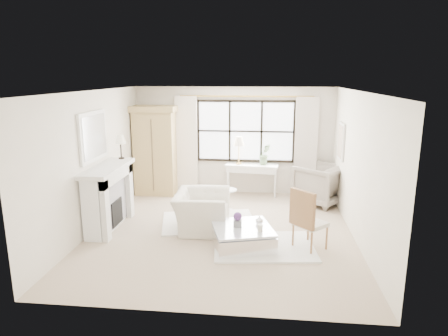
{
  "coord_description": "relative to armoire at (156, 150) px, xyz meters",
  "views": [
    {
      "loc": [
        0.82,
        -7.24,
        2.99
      ],
      "look_at": [
        0.02,
        0.2,
        1.23
      ],
      "focal_mm": 32.0,
      "sensor_mm": 36.0,
      "label": 1
    }
  ],
  "objects": [
    {
      "name": "pillar_candle",
      "position": [
        2.71,
        -3.23,
        -0.7
      ],
      "size": [
        0.09,
        0.09,
        0.12
      ],
      "primitive_type": "cylinder",
      "color": "silver",
      "rests_on": "coffee_table"
    },
    {
      "name": "french_chair",
      "position": [
        3.56,
        -3.01,
        -0.83
      ],
      "size": [
        0.68,
        0.68,
        1.08
      ],
      "rotation": [
        0.0,
        0.0,
        2.33
      ],
      "color": "#A06F43",
      "rests_on": "floor"
    },
    {
      "name": "art_canvas",
      "position": [
        4.4,
        -0.71,
        0.41
      ],
      "size": [
        0.01,
        0.52,
        0.72
      ],
      "primitive_type": "cube",
      "color": "#BFAB94",
      "rests_on": "wall_right"
    },
    {
      "name": "curtain_left",
      "position": [
        0.75,
        0.24,
        0.1
      ],
      "size": [
        0.55,
        0.1,
        2.47
      ],
      "primitive_type": "cube",
      "color": "white",
      "rests_on": "ground"
    },
    {
      "name": "wall_left",
      "position": [
        -0.55,
        -2.41,
        0.21
      ],
      "size": [
        0.0,
        5.5,
        5.5
      ],
      "primitive_type": "plane",
      "rotation": [
        1.57,
        0.0,
        1.57
      ],
      "color": "silver",
      "rests_on": "ground"
    },
    {
      "name": "window_pane",
      "position": [
        2.25,
        0.32,
        0.46
      ],
      "size": [
        2.4,
        0.02,
        1.5
      ],
      "primitive_type": "cube",
      "color": "silver",
      "rests_on": "wall_back"
    },
    {
      "name": "art_frame",
      "position": [
        4.42,
        -0.71,
        0.41
      ],
      "size": [
        0.04,
        0.62,
        0.82
      ],
      "primitive_type": "cube",
      "color": "silver",
      "rests_on": "wall_right"
    },
    {
      "name": "floor",
      "position": [
        1.95,
        -2.41,
        -1.14
      ],
      "size": [
        5.5,
        5.5,
        0.0
      ],
      "primitive_type": "plane",
      "color": "#C1A98F",
      "rests_on": "ground"
    },
    {
      "name": "planter_box",
      "position": [
        2.31,
        -3.05,
        -0.7
      ],
      "size": [
        0.15,
        0.15,
        0.11
      ],
      "primitive_type": "cube",
      "rotation": [
        0.0,
        0.0,
        0.06
      ],
      "color": "slate",
      "rests_on": "coffee_table"
    },
    {
      "name": "ceiling",
      "position": [
        1.95,
        -2.41,
        1.56
      ],
      "size": [
        5.5,
        5.5,
        0.0
      ],
      "primitive_type": "plane",
      "rotation": [
        3.14,
        0.0,
        0.0
      ],
      "color": "white",
      "rests_on": "ground"
    },
    {
      "name": "side_table",
      "position": [
        1.95,
        -1.19,
        -0.81
      ],
      "size": [
        0.4,
        0.4,
        0.51
      ],
      "color": "silver",
      "rests_on": "floor"
    },
    {
      "name": "curtain_rod",
      "position": [
        2.25,
        0.26,
        1.33
      ],
      "size": [
        3.3,
        0.04,
        0.04
      ],
      "primitive_type": "cylinder",
      "rotation": [
        0.0,
        1.57,
        0.0
      ],
      "color": "#AB863B",
      "rests_on": "wall_back"
    },
    {
      "name": "mantel_lamp",
      "position": [
        -0.25,
        -1.71,
        0.51
      ],
      "size": [
        0.22,
        0.22,
        0.51
      ],
      "color": "black",
      "rests_on": "fireplace"
    },
    {
      "name": "armoire",
      "position": [
        0.0,
        0.0,
        0.0
      ],
      "size": [
        1.12,
        0.7,
        2.24
      ],
      "rotation": [
        0.0,
        0.0,
        -0.0
      ],
      "color": "tan",
      "rests_on": "floor"
    },
    {
      "name": "curtain_right",
      "position": [
        3.75,
        0.24,
        0.1
      ],
      "size": [
        0.55,
        0.1,
        2.47
      ],
      "primitive_type": "cube",
      "color": "beige",
      "rests_on": "ground"
    },
    {
      "name": "mirror_frame",
      "position": [
        -0.52,
        -2.41,
        0.7
      ],
      "size": [
        0.05,
        1.15,
        0.95
      ],
      "primitive_type": "cube",
      "color": "white",
      "rests_on": "wall_left"
    },
    {
      "name": "coffee_vase",
      "position": [
        2.69,
        -2.88,
        -0.69
      ],
      "size": [
        0.17,
        0.17,
        0.14
      ],
      "primitive_type": "imported",
      "rotation": [
        0.0,
        0.0,
        -0.31
      ],
      "color": "silver",
      "rests_on": "coffee_table"
    },
    {
      "name": "mirror_glass",
      "position": [
        -0.49,
        -2.41,
        0.7
      ],
      "size": [
        0.02,
        1.0,
        0.8
      ],
      "primitive_type": "cube",
      "color": "silver",
      "rests_on": "wall_left"
    },
    {
      "name": "console_lamp",
      "position": [
        2.1,
        0.1,
        0.22
      ],
      "size": [
        0.28,
        0.28,
        0.69
      ],
      "color": "#B78C3F",
      "rests_on": "console_table"
    },
    {
      "name": "rug_right",
      "position": [
        2.78,
        -3.04,
        -1.12
      ],
      "size": [
        1.88,
        1.5,
        0.03
      ],
      "primitive_type": "cube",
      "rotation": [
        0.0,
        0.0,
        0.11
      ],
      "color": "white",
      "rests_on": "floor"
    },
    {
      "name": "fireplace",
      "position": [
        -0.32,
        -2.41,
        -0.49
      ],
      "size": [
        0.58,
        1.66,
        1.26
      ],
      "color": "silver",
      "rests_on": "ground"
    },
    {
      "name": "orchid_plant",
      "position": [
        2.75,
        0.1,
        -0.08
      ],
      "size": [
        0.34,
        0.3,
        0.52
      ],
      "primitive_type": "imported",
      "rotation": [
        0.0,
        0.0,
        0.26
      ],
      "color": "#59754E",
      "rests_on": "console_table"
    },
    {
      "name": "planter_flowers",
      "position": [
        2.31,
        -3.05,
        -0.58
      ],
      "size": [
        0.15,
        0.15,
        0.15
      ],
      "primitive_type": "sphere",
      "color": "#582E73",
      "rests_on": "planter_box"
    },
    {
      "name": "wall_back",
      "position": [
        1.95,
        0.34,
        0.21
      ],
      "size": [
        5.0,
        0.0,
        5.0
      ],
      "primitive_type": "plane",
      "rotation": [
        1.57,
        0.0,
        0.0
      ],
      "color": "silver",
      "rests_on": "ground"
    },
    {
      "name": "console_table",
      "position": [
        2.43,
        0.09,
        -0.74
      ],
      "size": [
        1.34,
        0.58,
        0.8
      ],
      "rotation": [
        0.0,
        0.0,
        -0.1
      ],
      "color": "white",
      "rests_on": "floor"
    },
    {
      "name": "wall_front",
      "position": [
        1.95,
        -5.16,
        0.21
      ],
      "size": [
        5.0,
        0.0,
        5.0
      ],
      "primitive_type": "plane",
      "rotation": [
        -1.57,
        0.0,
        0.0
      ],
      "color": "silver",
      "rests_on": "ground"
    },
    {
      "name": "window_frame",
      "position": [
        2.25,
        0.31,
        0.46
      ],
      "size": [
        2.5,
        0.04,
        1.5
      ],
      "primitive_type": null,
      "color": "black",
      "rests_on": "wall_back"
    },
    {
      "name": "wall_right",
      "position": [
        4.45,
        -2.41,
        0.21
      ],
      "size": [
        0.0,
        5.5,
        5.5
      ],
      "primitive_type": "plane",
      "rotation": [
        1.57,
        0.0,
        -1.57
      ],
      "color": "white",
      "rests_on": "ground"
    },
    {
      "name": "wingback_chair",
      "position": [
        4.07,
        -0.39,
        -0.67
      ],
      "size": [
        1.44,
        1.43,
        0.94
      ],
      "primitive_type": "imported",
      "rotation": [
        0.0,
        0.0,
        -2.26
      ],
      "color": "gray",
      "rests_on": "floor"
    },
    {
      "name": "club_armchair",
      "position": [
        1.55,
        -2.31,
        -0.76
      ],
      "size": [
        1.04,
        1.18,
        0.75
      ],
      "primitive_type": "imported",
      "rotation": [
        0.0,
        0.0,
        1.59
      ],
      "color": "silver",
      "rests_on": "floor"
    },
    {
      "name": "rug_left",
      "position": [
        1.63,
        -1.95,
        -1.12
      ],
      "size": [
        2.13,
        1.71,
        0.03
      ],
      "primitive_type": "cube",
      "rotation": [
        0.0,
        0.0,
        0.22
      ],
      "color": "white",
      "rests_on": "floor"
    },
    {
      "name": "coffee_table",
      "position": [
        2.4,
        -3.07,
        -0.96
      ],
      "size": [
        1.23,
        1.23,
        0.38
      ],
      "rotation": [
        0.0,
        0.0,
        0.27
      ],
      "color": "white",
      "rests_on": "floor"
    }
  ]
}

